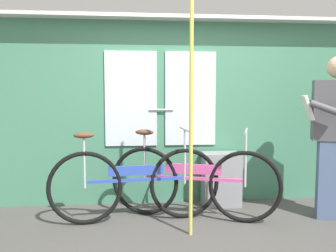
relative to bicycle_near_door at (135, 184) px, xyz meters
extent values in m
cube|color=#474442|center=(0.51, -0.73, -0.41)|extent=(5.54, 4.39, 0.04)
cube|color=#427F60|center=(0.51, 0.67, 0.68)|extent=(4.54, 0.08, 2.14)
cube|color=silver|center=(-0.04, 0.62, 0.85)|extent=(0.60, 0.02, 1.10)
cube|color=silver|center=(0.66, 0.62, 0.85)|extent=(0.60, 0.02, 1.10)
cylinder|color=#B2B2B7|center=(0.31, 0.60, 0.72)|extent=(0.28, 0.02, 0.02)
cube|color=silver|center=(0.51, 0.57, 1.77)|extent=(4.54, 0.28, 0.04)
torus|color=black|center=(0.52, 0.04, -0.02)|extent=(0.74, 0.11, 0.74)
torus|color=black|center=(-0.50, -0.04, -0.02)|extent=(0.74, 0.11, 0.74)
cube|color=#2D4CB2|center=(0.01, 0.00, 0.04)|extent=(0.97, 0.11, 0.03)
cube|color=#2D4CB2|center=(0.01, 0.00, 0.13)|extent=(0.56, 0.08, 0.10)
cylinder|color=#B7B7BC|center=(-0.50, -0.04, 0.24)|extent=(0.02, 0.02, 0.53)
ellipsoid|color=brown|center=(-0.50, -0.04, 0.51)|extent=(0.21, 0.11, 0.06)
cylinder|color=#B7B7BC|center=(0.52, 0.04, 0.26)|extent=(0.02, 0.02, 0.57)
cylinder|color=#B7B7BC|center=(0.52, 0.04, 0.55)|extent=(0.06, 0.44, 0.02)
torus|color=black|center=(1.10, -0.15, -0.02)|extent=(0.71, 0.28, 0.74)
torus|color=black|center=(0.10, 0.19, -0.02)|extent=(0.71, 0.28, 0.74)
cube|color=#D14C93|center=(0.60, 0.02, 0.04)|extent=(0.96, 0.36, 0.03)
cube|color=#D14C93|center=(0.60, 0.02, 0.13)|extent=(0.56, 0.22, 0.10)
cylinder|color=#B7B7BC|center=(0.10, 0.19, 0.24)|extent=(0.02, 0.02, 0.53)
ellipsoid|color=brown|center=(0.10, 0.19, 0.50)|extent=(0.22, 0.15, 0.06)
cylinder|color=#B7B7BC|center=(1.10, -0.15, 0.26)|extent=(0.02, 0.02, 0.57)
cylinder|color=#B7B7BC|center=(1.10, -0.15, 0.54)|extent=(0.17, 0.42, 0.02)
cube|color=slate|center=(2.06, -0.12, 0.02)|extent=(0.37, 0.28, 0.82)
cube|color=silver|center=(1.79, -0.03, 0.77)|extent=(0.22, 0.36, 0.26)
cylinder|color=#4C4C51|center=(1.86, -0.27, 0.77)|extent=(0.31, 0.17, 0.17)
cylinder|color=#4C4C51|center=(1.99, 0.12, 0.77)|extent=(0.31, 0.17, 0.17)
cube|color=gray|center=(1.00, 0.45, -0.08)|extent=(0.43, 0.28, 0.62)
cylinder|color=#C6C14C|center=(0.50, -0.41, 0.68)|extent=(0.04, 0.04, 2.14)
camera|label=1|loc=(-0.04, -3.66, 0.93)|focal=39.11mm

